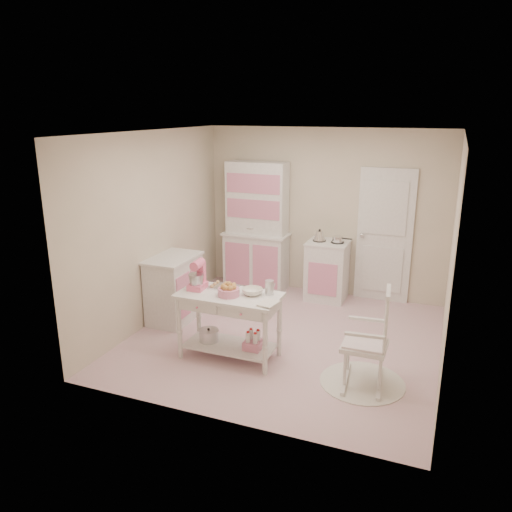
{
  "coord_description": "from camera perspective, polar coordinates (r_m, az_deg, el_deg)",
  "views": [
    {
      "loc": [
        1.83,
        -5.62,
        2.86
      ],
      "look_at": [
        -0.32,
        -0.2,
        1.14
      ],
      "focal_mm": 35.0,
      "sensor_mm": 36.0,
      "label": 1
    }
  ],
  "objects": [
    {
      "name": "room_shell",
      "position": [
        6.03,
        3.51,
        4.84
      ],
      "size": [
        3.84,
        3.84,
        2.62
      ],
      "color": "#CB7F94",
      "rests_on": "ground"
    },
    {
      "name": "work_table",
      "position": [
        5.96,
        -3.04,
        -7.95
      ],
      "size": [
        1.2,
        0.6,
        0.8
      ],
      "primitive_type": "cube",
      "color": "white",
      "rests_on": "ground"
    },
    {
      "name": "stand_mixer",
      "position": [
        5.94,
        -6.74,
        -2.21
      ],
      "size": [
        0.22,
        0.29,
        0.34
      ],
      "primitive_type": "cube",
      "rotation": [
        0.0,
        0.0,
        0.07
      ],
      "color": "pink",
      "rests_on": "work_table"
    },
    {
      "name": "door",
      "position": [
        7.76,
        14.48,
        2.23
      ],
      "size": [
        0.82,
        0.05,
        2.04
      ],
      "primitive_type": "cube",
      "color": "white",
      "rests_on": "ground"
    },
    {
      "name": "rocking_chair",
      "position": [
        5.46,
        12.38,
        -8.99
      ],
      "size": [
        0.55,
        0.76,
        1.1
      ],
      "primitive_type": "cube",
      "rotation": [
        0.0,
        0.0,
        0.1
      ],
      "color": "white",
      "rests_on": "ground"
    },
    {
      "name": "hutch",
      "position": [
        8.04,
        0.03,
        3.38
      ],
      "size": [
        1.06,
        0.5,
        2.08
      ],
      "primitive_type": "cube",
      "color": "white",
      "rests_on": "ground"
    },
    {
      "name": "cookie_tray",
      "position": [
        6.01,
        -3.69,
        -3.53
      ],
      "size": [
        0.34,
        0.24,
        0.02
      ],
      "primitive_type": "cube",
      "color": "silver",
      "rests_on": "work_table"
    },
    {
      "name": "recipe_book",
      "position": [
        5.53,
        0.64,
        -5.28
      ],
      "size": [
        0.22,
        0.27,
        0.02
      ],
      "primitive_type": "imported",
      "rotation": [
        0.0,
        0.0,
        -0.18
      ],
      "color": "white",
      "rests_on": "work_table"
    },
    {
      "name": "metal_pitcher",
      "position": [
        5.76,
        1.55,
        -3.62
      ],
      "size": [
        0.1,
        0.1,
        0.17
      ],
      "primitive_type": "cylinder",
      "color": "silver",
      "rests_on": "work_table"
    },
    {
      "name": "base_cabinet",
      "position": [
        7.04,
        -9.33,
        -3.7
      ],
      "size": [
        0.54,
        0.84,
        0.92
      ],
      "primitive_type": "cube",
      "color": "white",
      "rests_on": "ground"
    },
    {
      "name": "lace_rug",
      "position": [
        5.71,
        12.04,
        -13.93
      ],
      "size": [
        0.92,
        0.92,
        0.01
      ],
      "primitive_type": "cylinder",
      "color": "white",
      "rests_on": "ground"
    },
    {
      "name": "stove",
      "position": [
        7.8,
        8.12,
        -1.62
      ],
      "size": [
        0.62,
        0.57,
        0.92
      ],
      "primitive_type": "cube",
      "color": "white",
      "rests_on": "ground"
    },
    {
      "name": "mixing_bowl",
      "position": [
        5.76,
        -0.42,
        -4.09
      ],
      "size": [
        0.24,
        0.24,
        0.07
      ],
      "primitive_type": "imported",
      "color": "white",
      "rests_on": "work_table"
    },
    {
      "name": "bread_basket",
      "position": [
        5.74,
        -3.13,
        -4.13
      ],
      "size": [
        0.25,
        0.25,
        0.09
      ],
      "primitive_type": "cylinder",
      "color": "pink",
      "rests_on": "work_table"
    }
  ]
}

